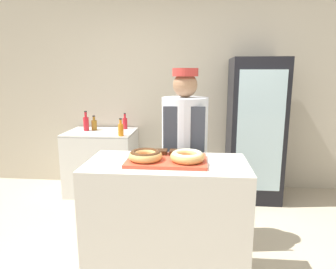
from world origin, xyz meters
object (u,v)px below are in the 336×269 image
object	(u,v)px
baker_person	(184,156)
chest_freezer	(102,161)
donut_chocolate_glaze	(145,155)
brownie_back_left	(161,152)
serving_tray	(167,160)
donut_light_glaze	(187,156)
bottle_red	(125,123)
bottle_amber	(94,124)
bottle_orange	(121,129)
bottle_red_b	(86,123)
beverage_fridge	(255,130)
brownie_back_right	(176,152)

from	to	relation	value
baker_person	chest_freezer	size ratio (longest dim) A/B	1.85
donut_chocolate_glaze	brownie_back_left	size ratio (longest dim) A/B	2.61
serving_tray	baker_person	distance (m)	0.61
donut_light_glaze	bottle_red	size ratio (longest dim) A/B	1.09
bottle_amber	bottle_orange	distance (m)	0.58
donut_chocolate_glaze	chest_freezer	world-z (taller)	donut_chocolate_glaze
donut_chocolate_glaze	bottle_red	world-z (taller)	donut_chocolate_glaze
brownie_back_left	bottle_red_b	size ratio (longest dim) A/B	0.35
serving_tray	brownie_back_left	world-z (taller)	brownie_back_left
donut_chocolate_glaze	baker_person	size ratio (longest dim) A/B	0.15
brownie_back_left	beverage_fridge	xyz separation A→B (m)	(1.00, 1.61, -0.12)
serving_tray	chest_freezer	world-z (taller)	serving_tray
donut_light_glaze	baker_person	size ratio (longest dim) A/B	0.15
serving_tray	chest_freezer	size ratio (longest dim) A/B	0.64
chest_freezer	bottle_red	distance (m)	0.61
brownie_back_left	bottle_red	xyz separation A→B (m)	(-0.70, 1.82, -0.09)
bottle_red	bottle_orange	size ratio (longest dim) A/B	1.01
bottle_orange	donut_chocolate_glaze	bearing A→B (deg)	-69.94
baker_person	donut_chocolate_glaze	bearing A→B (deg)	-111.84
chest_freezer	bottle_amber	world-z (taller)	bottle_amber
donut_chocolate_glaze	bottle_amber	xyz separation A→B (m)	(-1.01, 1.87, -0.12)
chest_freezer	bottle_amber	xyz separation A→B (m)	(-0.11, 0.09, 0.49)
baker_person	beverage_fridge	xyz separation A→B (m)	(0.84, 1.15, 0.04)
bottle_red_b	donut_chocolate_glaze	bearing A→B (deg)	-58.89
brownie_back_left	bottle_red_b	world-z (taller)	bottle_red_b
donut_chocolate_glaze	bottle_red	size ratio (longest dim) A/B	1.09
donut_chocolate_glaze	bottle_orange	bearing A→B (deg)	110.06
donut_light_glaze	bottle_red_b	world-z (taller)	bottle_red_b
donut_light_glaze	chest_freezer	world-z (taller)	donut_light_glaze
serving_tray	donut_chocolate_glaze	distance (m)	0.16
brownie_back_right	chest_freezer	xyz separation A→B (m)	(-1.10, 1.61, -0.58)
bottle_red	bottle_amber	bearing A→B (deg)	-163.35
brownie_back_left	bottle_red	bearing A→B (deg)	111.10
baker_person	bottle_red_b	bearing A→B (deg)	138.59
beverage_fridge	donut_light_glaze	bearing A→B (deg)	-114.26
beverage_fridge	bottle_orange	bearing A→B (deg)	-171.05
bottle_red_b	bottle_amber	bearing A→B (deg)	30.26
bottle_red	beverage_fridge	bearing A→B (deg)	-7.15
donut_light_glaze	brownie_back_left	bearing A→B (deg)	140.17
brownie_back_left	beverage_fridge	distance (m)	1.90
beverage_fridge	chest_freezer	distance (m)	2.04
donut_chocolate_glaze	bottle_amber	distance (m)	2.13
serving_tray	donut_light_glaze	xyz separation A→B (m)	(0.15, -0.04, 0.05)
serving_tray	chest_freezer	xyz separation A→B (m)	(-1.04, 1.74, -0.56)
brownie_back_right	chest_freezer	distance (m)	2.04
bottle_amber	brownie_back_right	bearing A→B (deg)	-54.65
donut_chocolate_glaze	serving_tray	bearing A→B (deg)	15.58
bottle_red	brownie_back_right	bearing A→B (deg)	-65.92
brownie_back_right	bottle_amber	size ratio (longest dim) A/B	0.46
baker_person	chest_freezer	distance (m)	1.68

